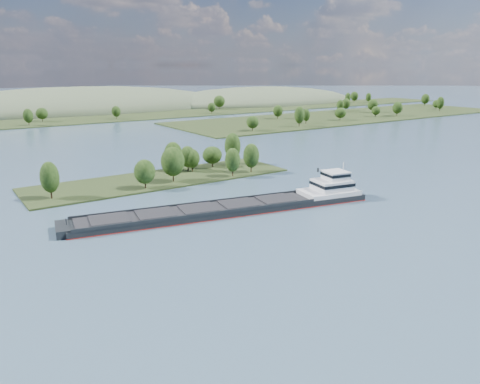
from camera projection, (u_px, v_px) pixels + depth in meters
ground at (252, 222)px, 130.97m from camera, size 1800.00×1800.00×0.00m
tree_island at (177, 167)px, 180.94m from camera, size 100.00×30.26×14.84m
right_bank at (352, 115)px, 399.21m from camera, size 320.00×90.00×15.69m
back_shoreline at (51, 121)px, 359.72m from camera, size 900.00×60.00×14.62m
hill_east at (260, 102)px, 551.22m from camera, size 260.00×140.00×36.00m
hill_west at (81, 109)px, 467.55m from camera, size 320.00×160.00×44.00m
cargo_barge at (245, 205)px, 141.25m from camera, size 94.29×28.76×12.70m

